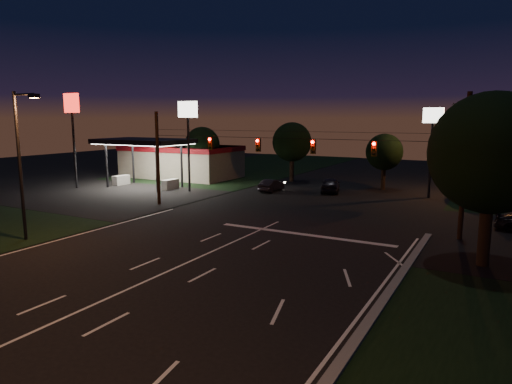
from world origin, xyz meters
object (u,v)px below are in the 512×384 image
Objects in this scene: car_oncoming_b at (272,185)px; utility_pole_right at (459,239)px; car_oncoming_a at (330,185)px; tree_right_near at (492,154)px.

utility_pole_right is at bearing 147.99° from car_oncoming_b.
utility_pole_right is 21.94m from car_oncoming_b.
tree_right_near is at bearing 112.47° from car_oncoming_a.
car_oncoming_b is at bearing 141.50° from tree_right_near.
tree_right_near is 24.07m from car_oncoming_a.
utility_pole_right reaches higher than car_oncoming_a.
car_oncoming_a reaches higher than car_oncoming_b.
tree_right_near is at bearing 140.57° from car_oncoming_b.
car_oncoming_a is at bearing -159.12° from car_oncoming_b.
tree_right_near is at bearing -72.47° from utility_pole_right.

